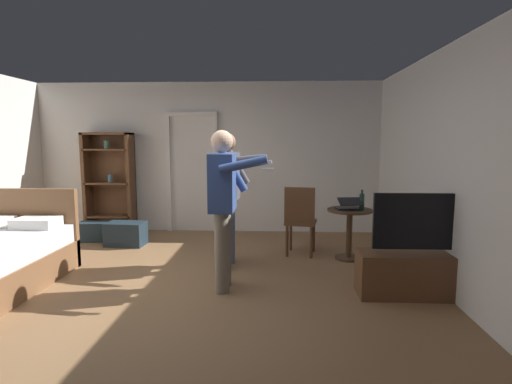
{
  "coord_description": "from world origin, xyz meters",
  "views": [
    {
      "loc": [
        1.21,
        -4.29,
        1.64
      ],
      "look_at": [
        0.98,
        0.45,
        1.02
      ],
      "focal_mm": 28.13,
      "sensor_mm": 36.0,
      "label": 1
    }
  ],
  "objects_px": {
    "person_striped_shirt": "(228,189)",
    "suitcase_dark": "(126,234)",
    "bottle_on_table": "(362,202)",
    "laptop": "(349,206)",
    "wooden_chair": "(300,218)",
    "person_blue_shirt": "(224,198)",
    "side_table": "(349,226)",
    "bookshelf": "(110,179)",
    "suitcase_small": "(99,231)",
    "tv_flatscreen": "(419,268)"
  },
  "relations": [
    {
      "from": "bottle_on_table",
      "to": "suitcase_small",
      "type": "xyz_separation_m",
      "value": [
        -4.03,
        0.91,
        -0.66
      ]
    },
    {
      "from": "bookshelf",
      "to": "tv_flatscreen",
      "type": "bearing_deg",
      "value": -32.02
    },
    {
      "from": "wooden_chair",
      "to": "person_striped_shirt",
      "type": "relative_size",
      "value": 0.57
    },
    {
      "from": "bottle_on_table",
      "to": "suitcase_small",
      "type": "bearing_deg",
      "value": 167.3
    },
    {
      "from": "suitcase_dark",
      "to": "laptop",
      "type": "bearing_deg",
      "value": -6.7
    },
    {
      "from": "wooden_chair",
      "to": "suitcase_dark",
      "type": "relative_size",
      "value": 1.7
    },
    {
      "from": "laptop",
      "to": "side_table",
      "type": "bearing_deg",
      "value": 59.51
    },
    {
      "from": "person_striped_shirt",
      "to": "suitcase_dark",
      "type": "height_order",
      "value": "person_striped_shirt"
    },
    {
      "from": "laptop",
      "to": "bottle_on_table",
      "type": "height_order",
      "value": "bottle_on_table"
    },
    {
      "from": "laptop",
      "to": "person_striped_shirt",
      "type": "bearing_deg",
      "value": -167.9
    },
    {
      "from": "person_striped_shirt",
      "to": "suitcase_small",
      "type": "height_order",
      "value": "person_striped_shirt"
    },
    {
      "from": "person_striped_shirt",
      "to": "suitcase_dark",
      "type": "bearing_deg",
      "value": 151.1
    },
    {
      "from": "suitcase_dark",
      "to": "suitcase_small",
      "type": "xyz_separation_m",
      "value": [
        -0.54,
        0.26,
        -0.03
      ]
    },
    {
      "from": "laptop",
      "to": "wooden_chair",
      "type": "xyz_separation_m",
      "value": [
        -0.64,
        0.17,
        -0.21
      ]
    },
    {
      "from": "side_table",
      "to": "suitcase_small",
      "type": "relative_size",
      "value": 1.1
    },
    {
      "from": "side_table",
      "to": "laptop",
      "type": "height_order",
      "value": "laptop"
    },
    {
      "from": "bottle_on_table",
      "to": "person_blue_shirt",
      "type": "relative_size",
      "value": 0.16
    },
    {
      "from": "bottle_on_table",
      "to": "person_striped_shirt",
      "type": "height_order",
      "value": "person_striped_shirt"
    },
    {
      "from": "bookshelf",
      "to": "person_blue_shirt",
      "type": "distance_m",
      "value": 3.57
    },
    {
      "from": "person_blue_shirt",
      "to": "laptop",
      "type": "bearing_deg",
      "value": 36.58
    },
    {
      "from": "side_table",
      "to": "person_striped_shirt",
      "type": "distance_m",
      "value": 1.76
    },
    {
      "from": "laptop",
      "to": "person_blue_shirt",
      "type": "height_order",
      "value": "person_blue_shirt"
    },
    {
      "from": "person_blue_shirt",
      "to": "suitcase_small",
      "type": "xyz_separation_m",
      "value": [
        -2.32,
        2.02,
        -0.86
      ]
    },
    {
      "from": "person_blue_shirt",
      "to": "suitcase_dark",
      "type": "distance_m",
      "value": 2.63
    },
    {
      "from": "bottle_on_table",
      "to": "person_striped_shirt",
      "type": "bearing_deg",
      "value": -170.17
    },
    {
      "from": "side_table",
      "to": "laptop",
      "type": "xyz_separation_m",
      "value": [
        -0.03,
        -0.04,
        0.28
      ]
    },
    {
      "from": "side_table",
      "to": "bottle_on_table",
      "type": "xyz_separation_m",
      "value": [
        0.14,
        -0.08,
        0.35
      ]
    },
    {
      "from": "tv_flatscreen",
      "to": "wooden_chair",
      "type": "height_order",
      "value": "tv_flatscreen"
    },
    {
      "from": "wooden_chair",
      "to": "suitcase_dark",
      "type": "bearing_deg",
      "value": 170.81
    },
    {
      "from": "tv_flatscreen",
      "to": "person_striped_shirt",
      "type": "bearing_deg",
      "value": 156.5
    },
    {
      "from": "bookshelf",
      "to": "person_blue_shirt",
      "type": "relative_size",
      "value": 1.01
    },
    {
      "from": "person_striped_shirt",
      "to": "side_table",
      "type": "bearing_deg",
      "value": 13.35
    },
    {
      "from": "tv_flatscreen",
      "to": "person_blue_shirt",
      "type": "height_order",
      "value": "person_blue_shirt"
    },
    {
      "from": "person_blue_shirt",
      "to": "side_table",
      "type": "bearing_deg",
      "value": 37.14
    },
    {
      "from": "person_blue_shirt",
      "to": "suitcase_dark",
      "type": "bearing_deg",
      "value": 135.22
    },
    {
      "from": "wooden_chair",
      "to": "tv_flatscreen",
      "type": "bearing_deg",
      "value": -51.1
    },
    {
      "from": "side_table",
      "to": "person_striped_shirt",
      "type": "xyz_separation_m",
      "value": [
        -1.63,
        -0.39,
        0.54
      ]
    },
    {
      "from": "laptop",
      "to": "person_blue_shirt",
      "type": "relative_size",
      "value": 0.21
    },
    {
      "from": "suitcase_small",
      "to": "person_blue_shirt",
      "type": "bearing_deg",
      "value": -46.79
    },
    {
      "from": "laptop",
      "to": "wooden_chair",
      "type": "bearing_deg",
      "value": 164.77
    },
    {
      "from": "suitcase_small",
      "to": "bottle_on_table",
      "type": "bearing_deg",
      "value": -18.34
    },
    {
      "from": "tv_flatscreen",
      "to": "person_striped_shirt",
      "type": "distance_m",
      "value": 2.42
    },
    {
      "from": "bookshelf",
      "to": "laptop",
      "type": "bearing_deg",
      "value": -21.09
    },
    {
      "from": "tv_flatscreen",
      "to": "wooden_chair",
      "type": "xyz_separation_m",
      "value": [
        -1.16,
        1.44,
        0.24
      ]
    },
    {
      "from": "bottle_on_table",
      "to": "person_striped_shirt",
      "type": "relative_size",
      "value": 0.16
    },
    {
      "from": "person_blue_shirt",
      "to": "suitcase_dark",
      "type": "relative_size",
      "value": 2.99
    },
    {
      "from": "person_striped_shirt",
      "to": "wooden_chair",
      "type": "bearing_deg",
      "value": 28.33
    },
    {
      "from": "side_table",
      "to": "laptop",
      "type": "distance_m",
      "value": 0.29
    },
    {
      "from": "wooden_chair",
      "to": "suitcase_dark",
      "type": "height_order",
      "value": "wooden_chair"
    },
    {
      "from": "suitcase_dark",
      "to": "suitcase_small",
      "type": "relative_size",
      "value": 0.92
    }
  ]
}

